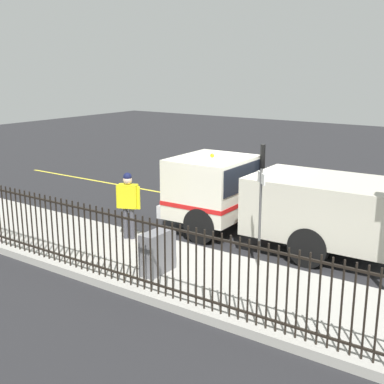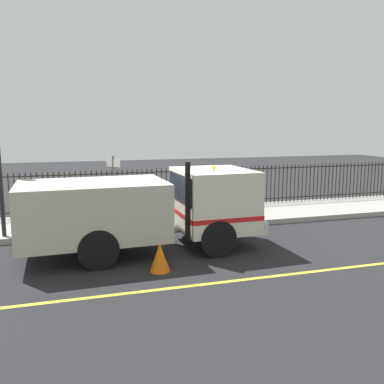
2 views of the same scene
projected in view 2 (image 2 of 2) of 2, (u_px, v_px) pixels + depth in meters
The scene contains 9 objects.
ground_plane at pixel (190, 246), 11.51m from camera, with size 58.75×58.75×0.00m, color #232326.
sidewalk_slab at pixel (165, 219), 14.37m from camera, with size 2.97×26.70×0.18m, color #A3A099.
lane_marking at pixel (227, 282), 8.85m from camera, with size 0.12×24.03×0.01m, color yellow.
work_truck at pixel (154, 205), 10.88m from camera, with size 2.44×6.30×2.47m.
worker_standing at pixel (223, 188), 13.85m from camera, with size 0.40×0.60×1.77m.
iron_fence at pixel (157, 189), 15.44m from camera, with size 0.04×22.73×1.56m.
utility_cabinet at pixel (156, 202), 14.62m from camera, with size 0.87×0.36×0.94m, color slate.
traffic_cone at pixel (160, 257), 9.44m from camera, with size 0.47×0.47×0.67m, color orange.
street_sign at pixel (114, 184), 12.47m from camera, with size 0.38×0.37×2.24m.
Camera 2 is at (-10.66, 3.16, 3.33)m, focal length 38.45 mm.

